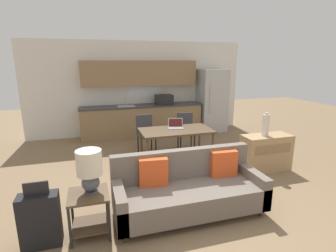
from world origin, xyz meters
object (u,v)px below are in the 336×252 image
object	(u,v)px
refrigerator	(212,100)
dining_chair_far_right	(186,129)
couch	(188,190)
vase	(266,125)
side_table	(89,207)
suitcase	(40,220)
dining_chair_far_left	(146,132)
laptop	(176,126)
table_lamp	(90,168)
credenza	(266,153)
dining_table	(176,133)

from	to	relation	value
refrigerator	dining_chair_far_right	xyz separation A→B (m)	(-1.40, -1.46, -0.45)
couch	vase	world-z (taller)	vase
side_table	suitcase	bearing A→B (deg)	-173.77
dining_chair_far_left	laptop	world-z (taller)	laptop
side_table	laptop	bearing A→B (deg)	49.65
table_lamp	vase	xyz separation A→B (m)	(3.29, 1.06, 0.06)
refrigerator	dining_chair_far_left	size ratio (longest dim) A/B	2.12
dining_chair_far_left	suitcase	size ratio (longest dim) A/B	1.10
laptop	suitcase	xyz separation A→B (m)	(-2.41, -2.25, -0.43)
refrigerator	vase	bearing A→B (deg)	-96.85
table_lamp	side_table	bearing A→B (deg)	-142.56
refrigerator	side_table	world-z (taller)	refrigerator
credenza	refrigerator	bearing A→B (deg)	84.19
couch	dining_chair_far_left	distance (m)	2.70
dining_table	laptop	world-z (taller)	laptop
credenza	laptop	world-z (taller)	laptop
laptop	suitcase	bearing A→B (deg)	-123.84
couch	credenza	bearing A→B (deg)	25.47
table_lamp	suitcase	xyz separation A→B (m)	(-0.59, -0.09, -0.54)
vase	dining_chair_far_left	world-z (taller)	vase
table_lamp	credenza	world-z (taller)	table_lamp
table_lamp	dining_chair_far_right	world-z (taller)	table_lamp
dining_table	dining_chair_far_left	bearing A→B (deg)	121.57
refrigerator	dining_chair_far_left	distance (m)	2.81
side_table	table_lamp	xyz separation A→B (m)	(0.04, 0.03, 0.50)
refrigerator	table_lamp	bearing A→B (deg)	-131.18
side_table	dining_chair_far_left	xyz separation A→B (m)	(1.32, 2.82, 0.13)
table_lamp	credenza	bearing A→B (deg)	17.55
side_table	couch	bearing A→B (deg)	5.19
credenza	suitcase	size ratio (longest dim) A/B	1.19
couch	dining_chair_far_right	distance (m)	2.81
dining_chair_far_left	suitcase	world-z (taller)	dining_chair_far_left
credenza	dining_table	bearing A→B (deg)	149.43
dining_table	table_lamp	world-z (taller)	table_lamp
credenza	dining_chair_far_left	world-z (taller)	dining_chair_far_left
refrigerator	credenza	bearing A→B (deg)	-95.81
dining_table	refrigerator	bearing A→B (deg)	49.29
refrigerator	couch	xyz separation A→B (m)	(-2.35, -4.10, -0.61)
credenza	dining_chair_far_right	size ratio (longest dim) A/B	1.09
couch	dining_table	bearing A→B (deg)	76.66
table_lamp	suitcase	bearing A→B (deg)	-171.36
credenza	laptop	xyz separation A→B (m)	(-1.53, 1.10, 0.41)
side_table	laptop	distance (m)	2.89
credenza	vase	world-z (taller)	vase
table_lamp	dining_chair_far_right	bearing A→B (deg)	50.28
refrigerator	table_lamp	xyz separation A→B (m)	(-3.67, -4.19, -0.07)
dining_table	couch	bearing A→B (deg)	-103.34
laptop	table_lamp	bearing A→B (deg)	-116.96
dining_table	vase	world-z (taller)	vase
couch	table_lamp	size ratio (longest dim) A/B	3.88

